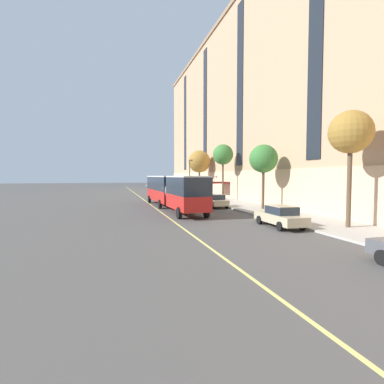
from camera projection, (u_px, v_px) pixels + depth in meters
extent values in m
plane|color=#4C4947|center=(168.00, 209.00, 32.70)|extent=(260.00, 260.00, 0.00)
cube|color=#ADA89E|center=(237.00, 204.00, 38.06)|extent=(5.37, 160.00, 0.15)
cube|color=tan|center=(313.00, 81.00, 36.62)|extent=(12.00, 110.00, 30.46)
cube|color=#E5B68D|center=(268.00, 188.00, 35.74)|extent=(0.14, 110.00, 4.40)
cube|color=maroon|center=(218.00, 183.00, 47.99)|extent=(3.20, 3.40, 0.24)
cube|color=#1E232B|center=(316.00, 31.00, 27.01)|extent=(0.10, 2.00, 23.15)
cube|color=#1E232B|center=(240.00, 85.00, 42.91)|extent=(0.10, 2.00, 23.15)
cube|color=#1E232B|center=(205.00, 109.00, 58.81)|extent=(0.10, 2.00, 23.15)
cube|color=#1E232B|center=(185.00, 123.00, 74.72)|extent=(0.10, 2.00, 23.15)
cube|color=red|center=(164.00, 195.00, 37.15)|extent=(2.89, 11.51, 1.32)
cube|color=black|center=(164.00, 183.00, 37.07)|extent=(2.91, 11.51, 1.61)
cube|color=silver|center=(164.00, 176.00, 37.02)|extent=(2.92, 11.51, 0.12)
cube|color=#19232D|center=(156.00, 184.00, 42.56)|extent=(2.28, 0.16, 1.21)
cube|color=orange|center=(156.00, 178.00, 42.52)|extent=(1.74, 0.12, 0.28)
cube|color=black|center=(156.00, 197.00, 42.68)|extent=(2.43, 0.21, 0.24)
cube|color=white|center=(150.00, 195.00, 42.41)|extent=(0.28, 0.07, 0.18)
cube|color=white|center=(162.00, 195.00, 42.92)|extent=(0.28, 0.07, 0.18)
cylinder|color=#595651|center=(177.00, 191.00, 31.18)|extent=(2.39, 1.08, 2.36)
cube|color=red|center=(187.00, 202.00, 27.58)|extent=(2.72, 6.73, 1.32)
cube|color=black|center=(187.00, 186.00, 27.50)|extent=(2.73, 6.73, 1.61)
cube|color=silver|center=(187.00, 177.00, 27.45)|extent=(2.74, 6.73, 0.12)
cylinder|color=black|center=(149.00, 199.00, 40.64)|extent=(0.34, 1.01, 1.00)
cylinder|color=black|center=(167.00, 199.00, 41.37)|extent=(0.34, 1.01, 1.00)
cylinder|color=black|center=(160.00, 204.00, 33.55)|extent=(0.34, 1.01, 1.00)
cylinder|color=black|center=(181.00, 203.00, 34.29)|extent=(0.34, 1.01, 1.00)
cylinder|color=black|center=(179.00, 213.00, 25.51)|extent=(0.34, 1.01, 1.00)
cylinder|color=black|center=(206.00, 212.00, 26.24)|extent=(0.34, 1.01, 1.00)
cube|color=black|center=(191.00, 196.00, 45.18)|extent=(1.83, 4.61, 0.64)
cube|color=#232D38|center=(191.00, 192.00, 44.92)|extent=(1.58, 2.08, 0.56)
cube|color=black|center=(191.00, 190.00, 44.91)|extent=(1.54, 1.99, 0.04)
cylinder|color=black|center=(183.00, 197.00, 46.32)|extent=(0.23, 0.64, 0.64)
cylinder|color=black|center=(194.00, 197.00, 46.79)|extent=(0.23, 0.64, 0.64)
cylinder|color=black|center=(188.00, 199.00, 43.59)|extent=(0.23, 0.64, 0.64)
cylinder|color=black|center=(199.00, 199.00, 44.07)|extent=(0.23, 0.64, 0.64)
cube|color=#BCAD89|center=(280.00, 218.00, 21.46)|extent=(1.82, 4.83, 0.64)
cube|color=#232D38|center=(282.00, 210.00, 21.20)|extent=(1.56, 2.19, 0.56)
cube|color=#BCAD89|center=(282.00, 206.00, 21.18)|extent=(1.52, 2.09, 0.04)
cylinder|color=black|center=(259.00, 220.00, 22.72)|extent=(0.23, 0.64, 0.64)
cylinder|color=black|center=(279.00, 219.00, 23.12)|extent=(0.23, 0.64, 0.64)
cylinder|color=black|center=(280.00, 226.00, 19.84)|extent=(0.23, 0.64, 0.64)
cylinder|color=black|center=(302.00, 225.00, 20.24)|extent=(0.23, 0.64, 0.64)
cylinder|color=black|center=(383.00, 258.00, 12.25)|extent=(0.23, 0.64, 0.64)
cube|color=black|center=(167.00, 190.00, 63.28)|extent=(1.83, 4.60, 0.64)
cube|color=#232D38|center=(167.00, 187.00, 63.03)|extent=(1.57, 2.08, 0.56)
cube|color=black|center=(167.00, 186.00, 63.02)|extent=(1.54, 1.99, 0.04)
cylinder|color=black|center=(162.00, 191.00, 64.42)|extent=(0.23, 0.64, 0.64)
cylinder|color=black|center=(170.00, 191.00, 64.90)|extent=(0.23, 0.64, 0.64)
cylinder|color=black|center=(165.00, 192.00, 61.71)|extent=(0.23, 0.64, 0.64)
cylinder|color=black|center=(173.00, 192.00, 62.18)|extent=(0.23, 0.64, 0.64)
cube|color=#BCAD89|center=(215.00, 202.00, 34.64)|extent=(1.90, 4.24, 0.64)
cube|color=#232D38|center=(216.00, 197.00, 34.40)|extent=(1.62, 1.93, 0.56)
cube|color=#BCAD89|center=(216.00, 194.00, 34.39)|extent=(1.58, 1.84, 0.04)
cylinder|color=black|center=(204.00, 204.00, 35.65)|extent=(0.24, 0.65, 0.64)
cylinder|color=black|center=(218.00, 204.00, 36.15)|extent=(0.24, 0.65, 0.64)
cylinder|color=black|center=(212.00, 206.00, 33.16)|extent=(0.24, 0.65, 0.64)
cylinder|color=black|center=(227.00, 206.00, 33.66)|extent=(0.24, 0.65, 0.64)
cube|color=#4C4C51|center=(175.00, 192.00, 56.32)|extent=(1.80, 4.53, 0.64)
cube|color=#232D38|center=(175.00, 189.00, 56.07)|extent=(1.56, 2.05, 0.56)
cube|color=#4C4C51|center=(175.00, 187.00, 56.05)|extent=(1.52, 1.96, 0.04)
cylinder|color=black|center=(169.00, 193.00, 57.47)|extent=(0.23, 0.64, 0.64)
cylinder|color=black|center=(178.00, 193.00, 57.90)|extent=(0.23, 0.64, 0.64)
cylinder|color=black|center=(172.00, 194.00, 54.77)|extent=(0.23, 0.64, 0.64)
cylinder|color=black|center=(181.00, 194.00, 55.20)|extent=(0.23, 0.64, 0.64)
cylinder|color=brown|center=(349.00, 186.00, 20.40)|extent=(0.31, 0.31, 5.69)
sphere|color=olive|center=(351.00, 132.00, 20.21)|extent=(2.90, 2.90, 2.90)
cylinder|color=brown|center=(263.00, 188.00, 31.97)|extent=(0.30, 0.30, 4.51)
sphere|color=#387533|center=(263.00, 159.00, 31.80)|extent=(3.02, 3.02, 3.02)
cylinder|color=brown|center=(223.00, 180.00, 43.46)|extent=(0.26, 0.26, 5.80)
sphere|color=#387533|center=(223.00, 155.00, 43.26)|extent=(2.95, 2.95, 2.95)
cylinder|color=brown|center=(199.00, 181.00, 55.02)|extent=(0.30, 0.30, 5.04)
sphere|color=olive|center=(199.00, 161.00, 54.82)|extent=(4.04, 4.04, 4.04)
cylinder|color=#2D2D30|center=(190.00, 178.00, 52.57)|extent=(0.16, 0.16, 6.34)
cylinder|color=#2D2D30|center=(190.00, 160.00, 51.87)|extent=(0.10, 1.10, 0.10)
cube|color=#3D3D3F|center=(191.00, 160.00, 51.35)|extent=(0.36, 0.60, 0.20)
cube|color=#E0D66B|center=(154.00, 207.00, 35.30)|extent=(0.16, 140.00, 0.01)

